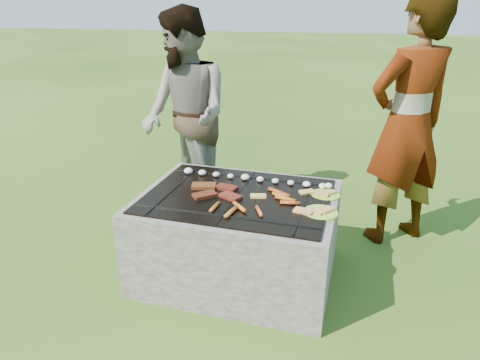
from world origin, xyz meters
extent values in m
plane|color=#254912|center=(0.00, 0.00, 0.00)|extent=(60.00, 60.00, 0.00)
cube|color=#A9A196|center=(0.00, 0.41, 0.30)|extent=(1.30, 0.18, 0.60)
cube|color=gray|center=(0.00, -0.41, 0.30)|extent=(1.30, 0.18, 0.60)
cube|color=#A8A095|center=(-0.56, 0.00, 0.30)|extent=(0.18, 0.64, 0.60)
cube|color=gray|center=(0.56, 0.00, 0.30)|extent=(0.18, 0.64, 0.60)
cube|color=black|center=(0.00, 0.00, 0.24)|extent=(0.94, 0.64, 0.48)
sphere|color=#FF5914|center=(0.00, 0.00, 0.46)|extent=(0.10, 0.10, 0.10)
cube|color=black|center=(0.00, 0.00, 0.61)|extent=(1.20, 0.90, 0.01)
cylinder|color=black|center=(-0.45, 0.00, 0.61)|extent=(0.01, 0.88, 0.01)
cylinder|color=black|center=(0.00, 0.00, 0.61)|extent=(0.01, 0.88, 0.01)
cylinder|color=black|center=(0.45, 0.00, 0.61)|extent=(0.01, 0.88, 0.01)
cylinder|color=black|center=(0.00, -0.32, 0.61)|extent=(1.18, 0.01, 0.01)
cylinder|color=black|center=(0.00, 0.32, 0.61)|extent=(1.18, 0.01, 0.01)
ellipsoid|color=white|center=(-0.47, 0.27, 0.63)|extent=(0.06, 0.06, 0.05)
ellipsoid|color=beige|center=(-0.36, 0.27, 0.63)|extent=(0.06, 0.06, 0.04)
ellipsoid|color=beige|center=(-0.25, 0.27, 0.63)|extent=(0.05, 0.05, 0.04)
ellipsoid|color=beige|center=(-0.14, 0.27, 0.63)|extent=(0.05, 0.05, 0.03)
ellipsoid|color=white|center=(-0.02, 0.27, 0.63)|extent=(0.06, 0.06, 0.04)
ellipsoid|color=white|center=(0.09, 0.27, 0.63)|extent=(0.05, 0.05, 0.04)
ellipsoid|color=#EFE0CA|center=(0.20, 0.27, 0.63)|extent=(0.05, 0.05, 0.04)
ellipsoid|color=beige|center=(0.31, 0.27, 0.63)|extent=(0.05, 0.05, 0.03)
ellipsoid|color=white|center=(0.42, 0.27, 0.63)|extent=(0.06, 0.06, 0.04)
ellipsoid|color=white|center=(0.53, 0.27, 0.63)|extent=(0.05, 0.05, 0.04)
ellipsoid|color=white|center=(0.57, 0.29, 0.63)|extent=(0.05, 0.05, 0.04)
cube|color=#A04B1D|center=(-0.26, 0.05, 0.62)|extent=(0.18, 0.13, 0.02)
cube|color=maroon|center=(-0.10, 0.07, 0.62)|extent=(0.16, 0.11, 0.02)
cube|color=maroon|center=(-0.20, -0.09, 0.62)|extent=(0.17, 0.17, 0.02)
cube|color=#9B2F1C|center=(-0.03, -0.06, 0.62)|extent=(0.16, 0.13, 0.02)
cylinder|color=orange|center=(0.24, 0.10, 0.62)|extent=(0.13, 0.09, 0.02)
cylinder|color=#C27020|center=(0.28, 0.05, 0.62)|extent=(0.12, 0.05, 0.02)
cylinder|color=#C75D20|center=(0.32, 0.00, 0.62)|extent=(0.14, 0.06, 0.03)
cylinder|color=#B9581E|center=(0.36, -0.05, 0.62)|extent=(0.13, 0.04, 0.02)
cylinder|color=orange|center=(0.07, -0.20, 0.62)|extent=(0.12, 0.12, 0.03)
cylinder|color=red|center=(0.20, -0.22, 0.62)|extent=(0.08, 0.12, 0.02)
cylinder|color=#CE6322|center=(-0.08, -0.24, 0.62)|extent=(0.03, 0.13, 0.02)
cylinder|color=orange|center=(0.04, -0.28, 0.63)|extent=(0.05, 0.15, 0.03)
cylinder|color=orange|center=(0.28, 0.08, 0.62)|extent=(0.13, 0.09, 0.02)
cube|color=#D9BF6F|center=(0.14, 0.01, 0.62)|extent=(0.12, 0.09, 0.01)
cube|color=#F3D47C|center=(0.46, -0.13, 0.62)|extent=(0.13, 0.09, 0.02)
cube|color=tan|center=(0.44, 0.17, 0.62)|extent=(0.12, 0.11, 0.01)
cylinder|color=#BCD332|center=(0.56, 0.18, 0.61)|extent=(0.24, 0.24, 0.01)
cube|color=tan|center=(0.54, 0.16, 0.62)|extent=(0.10, 0.07, 0.02)
cube|color=#E0AF73|center=(0.59, 0.20, 0.62)|extent=(0.09, 0.09, 0.01)
cylinder|color=#D7FB3C|center=(0.56, -0.10, 0.61)|extent=(0.28, 0.28, 0.01)
cube|color=tan|center=(0.54, -0.12, 0.62)|extent=(0.09, 0.08, 0.01)
cube|color=#FABC80|center=(0.59, -0.08, 0.62)|extent=(0.11, 0.11, 0.02)
imported|color=#9D9483|center=(1.08, 0.86, 0.95)|extent=(0.83, 0.78, 1.91)
imported|color=gray|center=(-0.72, 0.83, 0.90)|extent=(1.11, 1.10, 1.80)
camera|label=1|loc=(0.75, -2.50, 1.78)|focal=32.00mm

